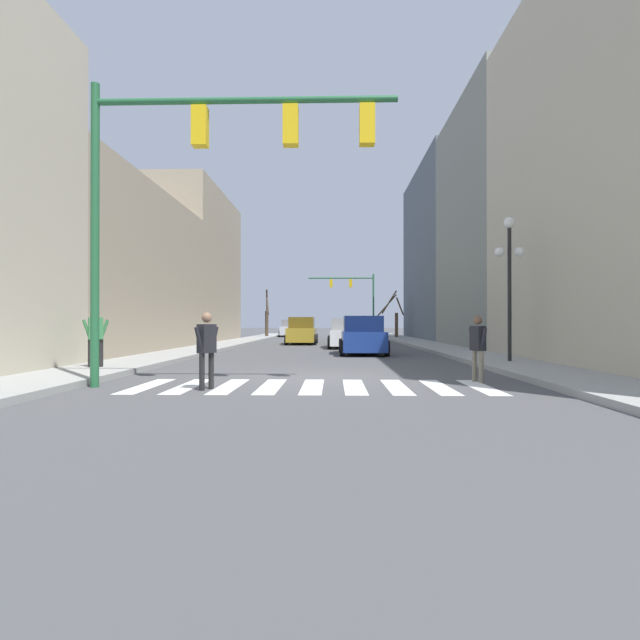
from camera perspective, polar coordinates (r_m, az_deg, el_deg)
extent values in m
plane|color=#4C4C4F|center=(12.42, -0.56, -6.68)|extent=(240.00, 240.00, 0.00)
cube|color=#9E9E99|center=(13.99, -26.13, -5.62)|extent=(2.24, 90.00, 0.15)
cube|color=#9E9E99|center=(13.60, 25.81, -5.77)|extent=(2.24, 90.00, 0.15)
cube|color=tan|center=(24.49, -24.19, 5.08)|extent=(6.00, 13.56, 7.33)
cube|color=tan|center=(36.48, -15.43, 5.67)|extent=(6.00, 11.91, 10.35)
cube|color=gray|center=(29.37, 21.08, 10.02)|extent=(6.00, 10.77, 13.27)
cube|color=#515B66|center=(41.57, 15.10, 7.21)|extent=(6.00, 14.89, 13.63)
cube|color=white|center=(11.55, -19.17, -7.13)|extent=(0.45, 2.60, 0.01)
cube|color=white|center=(11.26, -14.84, -7.31)|extent=(0.45, 2.60, 0.01)
cube|color=white|center=(11.04, -10.32, -7.45)|extent=(0.45, 2.60, 0.01)
cube|color=white|center=(10.90, -5.64, -7.55)|extent=(0.45, 2.60, 0.01)
cube|color=white|center=(10.82, -0.87, -7.60)|extent=(0.45, 2.60, 0.01)
cube|color=white|center=(10.82, 3.94, -7.60)|extent=(0.45, 2.60, 0.01)
cube|color=white|center=(10.90, 8.71, -7.55)|extent=(0.45, 2.60, 0.01)
cube|color=white|center=(11.05, 13.39, -7.45)|extent=(0.45, 2.60, 0.01)
cube|color=white|center=(11.26, 17.91, -7.30)|extent=(0.45, 2.60, 0.01)
cylinder|color=#236038|center=(11.81, -24.33, 8.83)|extent=(0.18, 0.18, 6.49)
cylinder|color=#236038|center=(11.66, -8.54, 23.56)|extent=(6.45, 0.14, 0.14)
cube|color=yellow|center=(11.64, -13.55, 20.67)|extent=(0.32, 0.28, 0.84)
cube|color=yellow|center=(11.33, -3.36, 21.27)|extent=(0.32, 0.28, 0.84)
cube|color=yellow|center=(11.32, 5.40, 21.30)|extent=(0.32, 0.28, 0.84)
cylinder|color=#236038|center=(52.22, 6.12, 1.71)|extent=(0.18, 0.18, 6.44)
cylinder|color=#236038|center=(52.23, 2.40, 4.81)|extent=(6.78, 0.14, 0.14)
cube|color=yellow|center=(52.21, 3.52, 4.21)|extent=(0.32, 0.28, 0.84)
cube|color=yellow|center=(52.18, 1.28, 4.21)|extent=(0.32, 0.28, 0.84)
cylinder|color=black|center=(17.11, 20.84, 2.74)|extent=(0.12, 0.12, 4.26)
sphere|color=white|center=(17.38, 20.83, 10.37)|extent=(0.36, 0.36, 0.36)
sphere|color=white|center=(17.13, 19.81, 7.32)|extent=(0.31, 0.31, 0.31)
sphere|color=white|center=(17.34, 21.84, 7.23)|extent=(0.31, 0.31, 0.31)
cube|color=white|center=(27.39, 3.14, -2.00)|extent=(1.89, 4.41, 0.79)
cube|color=gray|center=(27.37, 3.14, -0.50)|extent=(1.73, 2.29, 0.65)
cylinder|color=black|center=(28.75, 1.14, -2.42)|extent=(0.22, 0.64, 0.64)
cylinder|color=black|center=(28.80, 4.97, -2.42)|extent=(0.22, 0.64, 0.64)
cylinder|color=black|center=(26.02, 1.10, -2.64)|extent=(0.22, 0.64, 0.64)
cylinder|color=black|center=(26.08, 5.34, -2.64)|extent=(0.22, 0.64, 0.64)
cube|color=navy|center=(21.89, 4.89, -2.38)|extent=(1.79, 4.23, 0.82)
cube|color=#0E1C46|center=(21.88, 4.89, -0.43)|extent=(1.64, 2.20, 0.67)
cylinder|color=black|center=(23.18, 2.45, -2.93)|extent=(0.22, 0.64, 0.64)
cylinder|color=black|center=(23.28, 6.94, -2.91)|extent=(0.22, 0.64, 0.64)
cylinder|color=black|center=(20.56, 2.57, -3.26)|extent=(0.22, 0.64, 0.64)
cylinder|color=black|center=(20.67, 7.63, -3.24)|extent=(0.22, 0.64, 0.64)
cube|color=silver|center=(49.31, -3.31, -1.23)|extent=(1.88, 4.18, 0.82)
cube|color=slate|center=(49.31, -3.31, -0.37)|extent=(1.73, 2.18, 0.67)
cylinder|color=black|center=(50.70, -4.27, -1.51)|extent=(0.22, 0.64, 0.64)
cylinder|color=black|center=(50.54, -2.11, -1.51)|extent=(0.22, 0.64, 0.64)
cylinder|color=black|center=(48.12, -4.58, -1.57)|extent=(0.22, 0.64, 0.64)
cylinder|color=black|center=(47.95, -2.30, -1.58)|extent=(0.22, 0.64, 0.64)
cube|color=white|center=(44.67, 5.71, -1.35)|extent=(1.85, 4.87, 0.79)
cube|color=gray|center=(44.66, 5.71, -0.42)|extent=(1.70, 2.53, 0.65)
cylinder|color=black|center=(46.12, 4.41, -1.63)|extent=(0.22, 0.64, 0.64)
cylinder|color=black|center=(46.25, 6.74, -1.62)|extent=(0.22, 0.64, 0.64)
cylinder|color=black|center=(43.11, 4.61, -1.72)|extent=(0.22, 0.64, 0.64)
cylinder|color=black|center=(43.25, 7.11, -1.71)|extent=(0.22, 0.64, 0.64)
cube|color=#A38423|center=(32.23, -2.07, -1.69)|extent=(1.71, 4.52, 0.86)
cube|color=#594813|center=(32.22, -2.07, -0.30)|extent=(1.57, 2.35, 0.70)
cylinder|color=black|center=(30.79, -0.62, -2.28)|extent=(0.22, 0.64, 0.64)
cylinder|color=black|center=(30.91, -3.85, -2.27)|extent=(0.22, 0.64, 0.64)
cylinder|color=black|center=(33.59, -0.44, -2.12)|extent=(0.22, 0.64, 0.64)
cylinder|color=black|center=(33.70, -3.41, -2.11)|extent=(0.22, 0.64, 0.64)
cylinder|color=black|center=(15.18, -23.74, -3.47)|extent=(0.11, 0.11, 0.77)
cylinder|color=black|center=(15.16, -24.79, -3.47)|extent=(0.11, 0.11, 0.77)
cube|color=#337542|center=(15.14, -24.26, -0.88)|extent=(0.43, 0.37, 0.60)
sphere|color=#8C664C|center=(15.15, -24.26, 0.79)|extent=(0.22, 0.22, 0.22)
cylinder|color=#337542|center=(15.16, -23.45, -1.04)|extent=(0.27, 0.20, 0.58)
cylinder|color=#337542|center=(15.13, -25.07, -1.03)|extent=(0.27, 0.20, 0.58)
cylinder|color=black|center=(10.45, -13.34, -5.79)|extent=(0.11, 0.11, 0.75)
cylinder|color=black|center=(10.65, -12.33, -5.69)|extent=(0.11, 0.11, 0.75)
cube|color=black|center=(10.51, -12.83, -2.08)|extent=(0.36, 0.42, 0.59)
sphere|color=#8C664C|center=(10.50, -12.82, 0.29)|extent=(0.21, 0.21, 0.21)
cylinder|color=black|center=(10.35, -13.63, -2.33)|extent=(0.20, 0.27, 0.57)
cylinder|color=black|center=(10.66, -12.05, -2.27)|extent=(0.20, 0.27, 0.57)
cylinder|color=#7A705B|center=(12.25, 17.24, -5.04)|extent=(0.11, 0.11, 0.73)
cylinder|color=#7A705B|center=(12.04, 17.95, -5.12)|extent=(0.11, 0.11, 0.73)
cube|color=black|center=(12.11, 17.58, -2.00)|extent=(0.30, 0.40, 0.57)
sphere|color=brown|center=(12.10, 17.58, -0.01)|extent=(0.20, 0.20, 0.20)
cylinder|color=black|center=(12.28, 17.04, -2.16)|extent=(0.16, 0.26, 0.56)
cylinder|color=black|center=(11.94, 18.14, -2.21)|extent=(0.16, 0.26, 0.56)
cylinder|color=brown|center=(43.57, 8.73, -0.56)|extent=(0.28, 0.28, 2.08)
cylinder|color=brown|center=(43.71, 7.66, 1.68)|extent=(1.67, 0.57, 1.94)
cylinder|color=brown|center=(43.90, 9.13, 1.56)|extent=(0.79, 0.68, 1.58)
cylinder|color=brown|center=(43.57, 7.91, 2.03)|extent=(1.35, 0.21, 2.07)
cylinder|color=#473828|center=(46.20, -6.11, -0.40)|extent=(0.31, 0.31, 2.31)
cylinder|color=#473828|center=(46.62, -6.09, 2.22)|extent=(0.22, 0.90, 2.07)
cylinder|color=#473828|center=(45.74, -6.02, 1.68)|extent=(0.40, 1.08, 1.53)
cylinder|color=#473828|center=(46.72, -6.01, 1.50)|extent=(0.15, 1.11, 1.53)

